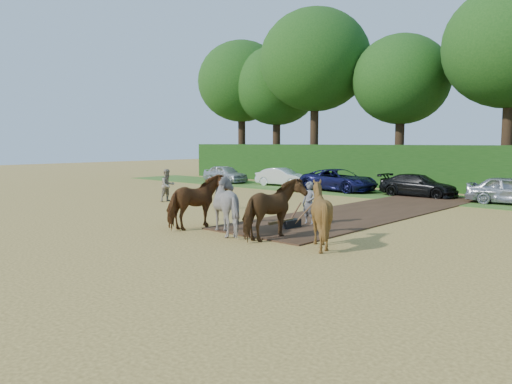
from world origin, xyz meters
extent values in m
plane|color=gold|center=(0.00, 0.00, 0.00)|extent=(120.00, 120.00, 0.00)
cube|color=#472D1C|center=(1.50, 7.00, 0.03)|extent=(4.50, 17.00, 0.05)
cube|color=#38601E|center=(0.00, 14.00, 0.01)|extent=(50.00, 5.00, 0.03)
cube|color=#14380F|center=(0.00, 18.50, 1.50)|extent=(46.00, 1.60, 3.00)
imported|color=#B7AC8F|center=(-8.59, 2.97, 0.88)|extent=(0.69, 0.87, 1.75)
imported|color=#242830|center=(-4.23, 2.66, 0.83)|extent=(0.42, 0.98, 1.66)
imported|color=brown|center=(-0.97, -1.52, 1.01)|extent=(1.11, 2.39, 2.01)
imported|color=beige|center=(0.75, -1.36, 1.01)|extent=(2.01, 1.73, 2.01)
imported|color=#512F19|center=(2.47, -1.20, 1.01)|extent=(1.11, 2.39, 2.01)
imported|color=brown|center=(4.19, -1.04, 1.01)|extent=(1.64, 1.84, 2.01)
cube|color=black|center=(1.59, 0.80, 0.17)|extent=(0.34, 0.86, 0.34)
cube|color=brown|center=(1.59, 0.23, 0.34)|extent=(0.11, 1.34, 0.10)
cylinder|color=brown|center=(1.37, 1.33, 0.53)|extent=(0.20, 0.97, 0.71)
cylinder|color=brown|center=(1.79, 1.33, 0.53)|extent=(0.18, 0.97, 0.71)
imported|color=gray|center=(1.58, 1.95, 0.84)|extent=(0.62, 0.41, 1.68)
imported|color=#B6B9BD|center=(-15.29, 13.73, 0.70)|extent=(4.19, 1.94, 1.39)
imported|color=white|center=(-10.09, 14.49, 0.66)|extent=(4.13, 1.88, 1.31)
imported|color=#161645|center=(-4.89, 13.98, 0.73)|extent=(5.45, 2.95, 1.45)
imported|color=black|center=(0.31, 14.39, 0.66)|extent=(4.58, 1.95, 1.32)
imported|color=#A0A3A9|center=(5.51, 13.95, 0.74)|extent=(4.47, 2.16, 1.47)
cylinder|color=#382616|center=(-21.00, 21.50, 2.93)|extent=(0.70, 0.70, 5.85)
ellipsoid|color=#163F11|center=(-21.00, 21.50, 9.00)|extent=(8.40, 8.40, 7.73)
cylinder|color=#382616|center=(-17.00, 22.00, 2.70)|extent=(0.70, 0.70, 5.40)
ellipsoid|color=#163F11|center=(-17.00, 22.00, 8.32)|extent=(7.80, 7.80, 7.18)
cylinder|color=#382616|center=(-12.00, 21.00, 3.26)|extent=(0.70, 0.70, 6.53)
ellipsoid|color=#163F11|center=(-12.00, 21.00, 9.97)|extent=(9.20, 9.20, 8.46)
cylinder|color=#382616|center=(-5.00, 22.50, 2.59)|extent=(0.70, 0.70, 5.17)
ellipsoid|color=#163F11|center=(-5.00, 22.50, 7.95)|extent=(7.40, 7.40, 6.81)
cylinder|color=#382616|center=(3.00, 21.50, 3.04)|extent=(0.70, 0.70, 6.08)
ellipsoid|color=#163F11|center=(3.00, 21.50, 9.30)|extent=(8.60, 8.60, 7.91)
camera|label=1|loc=(12.95, -13.50, 3.19)|focal=35.00mm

